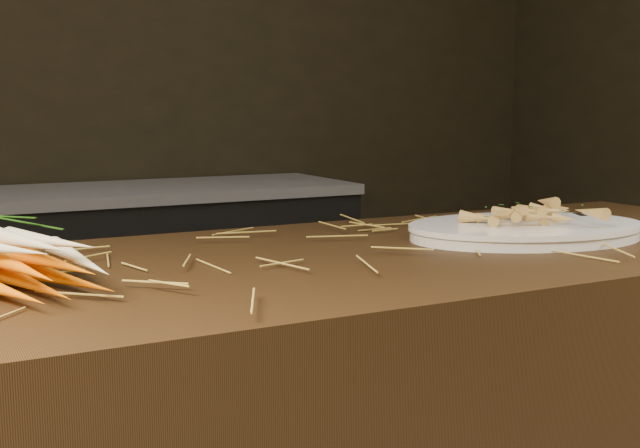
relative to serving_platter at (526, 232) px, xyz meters
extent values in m
cube|color=black|center=(-0.62, 2.22, 0.49)|extent=(5.00, 0.04, 2.80)
cube|color=black|center=(-0.32, 1.90, -0.51)|extent=(1.80, 0.60, 0.80)
cube|color=#99999E|center=(-0.32, 1.90, -0.09)|extent=(1.82, 0.62, 0.04)
cone|color=#EB5500|center=(-0.89, -0.05, 0.01)|extent=(0.10, 0.26, 0.03)
cone|color=#EB5500|center=(-0.85, -0.03, 0.01)|extent=(0.13, 0.26, 0.03)
cone|color=#EB5500|center=(-0.91, -0.06, 0.03)|extent=(0.09, 0.27, 0.03)
cone|color=#EB5500|center=(-0.87, -0.05, 0.03)|extent=(0.12, 0.26, 0.03)
cone|color=beige|center=(-0.88, -0.04, 0.06)|extent=(0.09, 0.25, 0.04)
cone|color=beige|center=(-0.85, -0.03, 0.05)|extent=(0.10, 0.24, 0.04)
cone|color=beige|center=(-0.82, -0.05, 0.03)|extent=(0.05, 0.25, 0.03)
cube|color=silver|center=(0.15, -0.05, 0.01)|extent=(0.08, 0.16, 0.00)
camera|label=1|loc=(-1.02, -1.13, 0.23)|focal=45.00mm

